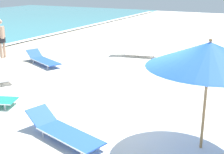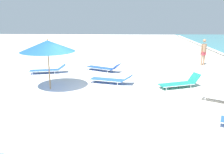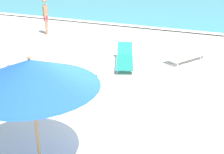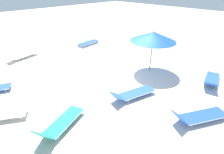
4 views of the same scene
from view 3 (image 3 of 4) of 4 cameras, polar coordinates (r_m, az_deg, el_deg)
name	(u,v)px [view 3 (image 3 of 4)]	position (r m, az deg, el deg)	size (l,w,h in m)	color
ground_plane	(102,135)	(7.56, -1.79, -10.56)	(60.00, 60.00, 0.16)	silver
ocean_water	(208,3)	(26.27, 17.07, 12.89)	(60.00, 19.93, 0.07)	teal
beach_umbrella	(31,73)	(5.66, -14.66, 0.64)	(2.47, 2.47, 2.33)	#9E7547
sun_lounger_near_water_left	(125,59)	(11.57, 2.34, 3.27)	(1.26, 2.09, 0.62)	#1E8475
sun_lounger_near_water_right	(189,55)	(12.42, 13.85, 3.98)	(1.56, 2.01, 0.60)	white
sun_lounger_mid_beach_solo	(66,93)	(9.04, -8.39, -2.84)	(1.15, 2.22, 0.49)	blue
beachgoer_shoreline_child	(45,14)	(16.01, -12.07, 11.16)	(0.29, 0.41, 1.76)	#A37A5B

